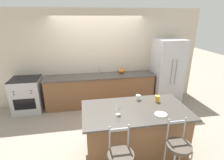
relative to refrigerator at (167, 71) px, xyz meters
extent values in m
plane|color=gray|center=(-1.98, -0.25, -0.94)|extent=(18.00, 18.00, 0.00)
cube|color=beige|center=(-1.98, 0.40, 0.41)|extent=(6.00, 0.07, 2.70)
cube|color=brown|center=(-1.98, 0.10, -0.51)|extent=(3.06, 0.60, 0.87)
cube|color=#47423D|center=(-1.98, 0.10, -0.06)|extent=(3.10, 0.64, 0.03)
cube|color=black|center=(-1.98, 0.10, -0.04)|extent=(0.56, 0.33, 0.01)
cylinder|color=#ADAFB5|center=(-1.98, 0.31, 0.07)|extent=(0.02, 0.02, 0.22)
cylinder|color=#ADAFB5|center=(-1.98, 0.25, 0.17)|extent=(0.02, 0.12, 0.02)
cube|color=brown|center=(-1.56, -1.96, -0.50)|extent=(1.78, 0.91, 0.89)
cube|color=#47423D|center=(-1.56, -1.96, -0.04)|extent=(1.90, 1.03, 0.03)
cube|color=#BCBCC1|center=(0.00, 0.00, 0.00)|extent=(0.78, 0.76, 1.89)
cylinder|color=#939399|center=(-0.06, -0.40, 0.09)|extent=(0.02, 0.02, 0.72)
cylinder|color=#939399|center=(0.06, -0.40, 0.09)|extent=(0.02, 0.02, 0.72)
cube|color=#B7B7BC|center=(-3.98, 0.06, -0.48)|extent=(0.74, 0.65, 0.92)
cube|color=black|center=(-3.98, -0.27, -0.59)|extent=(0.53, 0.01, 0.30)
cube|color=black|center=(-3.98, 0.06, -0.01)|extent=(0.74, 0.65, 0.02)
cylinder|color=black|center=(-4.19, -0.28, -0.22)|extent=(0.03, 0.02, 0.03)
cylinder|color=black|center=(-3.77, -0.28, -0.22)|extent=(0.03, 0.02, 0.03)
cylinder|color=black|center=(-4.19, -0.28, -0.30)|extent=(0.03, 0.02, 0.03)
cylinder|color=black|center=(-3.77, -0.28, -0.30)|extent=(0.03, 0.02, 0.03)
cylinder|color=#4C4238|center=(-2.00, -2.76, -0.26)|extent=(0.37, 0.37, 0.04)
cylinder|color=#99999E|center=(-2.14, -2.62, -0.05)|extent=(0.02, 0.02, 0.36)
cylinder|color=#99999E|center=(-1.87, -2.62, -0.05)|extent=(0.02, 0.02, 0.36)
cube|color=#99999E|center=(-2.00, -2.62, 0.07)|extent=(0.27, 0.02, 0.04)
cylinder|color=#99999E|center=(-1.25, -2.59, -0.61)|extent=(0.02, 0.02, 0.67)
cylinder|color=#99999E|center=(-0.99, -2.59, -0.61)|extent=(0.02, 0.02, 0.67)
cylinder|color=#4C4238|center=(-1.12, -2.72, -0.26)|extent=(0.37, 0.37, 0.04)
cylinder|color=#99999E|center=(-1.25, -2.59, -0.05)|extent=(0.02, 0.02, 0.36)
cylinder|color=#99999E|center=(-0.99, -2.59, -0.05)|extent=(0.02, 0.02, 0.36)
cube|color=#99999E|center=(-1.12, -2.59, 0.07)|extent=(0.27, 0.02, 0.04)
cylinder|color=beige|center=(-1.20, -2.21, -0.02)|extent=(0.22, 0.22, 0.01)
torus|color=beige|center=(-1.20, -2.21, -0.01)|extent=(0.21, 0.21, 0.01)
cylinder|color=white|center=(-1.91, -2.08, -0.02)|extent=(0.07, 0.07, 0.00)
cylinder|color=white|center=(-1.91, -2.08, 0.03)|extent=(0.01, 0.01, 0.10)
cone|color=white|center=(-1.91, -2.08, 0.14)|extent=(0.08, 0.08, 0.12)
cylinder|color=white|center=(-1.40, -1.61, 0.03)|extent=(0.09, 0.09, 0.10)
torus|color=white|center=(-1.36, -1.61, 0.03)|extent=(0.07, 0.01, 0.07)
cylinder|color=gold|center=(-1.07, -1.75, 0.04)|extent=(0.09, 0.09, 0.13)
ellipsoid|color=orange|center=(-1.33, 0.20, 0.03)|extent=(0.18, 0.18, 0.14)
cylinder|color=brown|center=(-1.33, 0.20, 0.11)|extent=(0.03, 0.03, 0.02)
camera|label=1|loc=(-2.44, -4.60, 1.53)|focal=28.00mm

